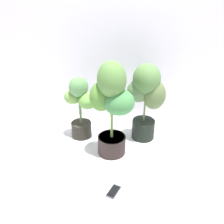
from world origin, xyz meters
The scene contains 6 objects.
ground_plane centered at (0.00, 0.00, 0.00)m, with size 8.00×8.00×0.00m, color silver.
mylar_back_wall centered at (0.00, 0.86, 1.00)m, with size 3.20×0.01×2.00m, color silver.
potted_plant_back_left centered at (-0.31, 0.37, 0.35)m, with size 0.39×0.28×0.66m.
potted_plant_back_right centered at (0.34, 0.40, 0.47)m, with size 0.42×0.35×0.79m.
potted_plant_center centered at (0.03, 0.11, 0.52)m, with size 0.46×0.38×0.89m.
cell_phone centered at (0.09, -0.39, 0.00)m, with size 0.12×0.16×0.01m.
Camera 1 is at (0.19, -1.70, 1.37)m, focal length 37.48 mm.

